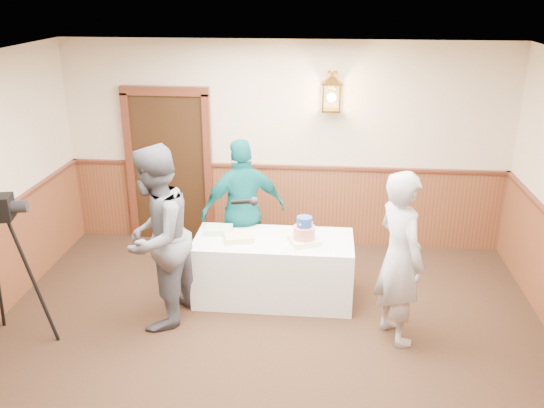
% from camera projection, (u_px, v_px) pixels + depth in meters
% --- Properties ---
extents(ground, '(7.00, 7.00, 0.00)m').
position_uv_depth(ground, '(254.00, 407.00, 5.02)').
color(ground, '#321E13').
rests_on(ground, ground).
extents(room_shell, '(6.02, 7.02, 2.81)m').
position_uv_depth(room_shell, '(253.00, 226.00, 4.90)').
color(room_shell, beige).
rests_on(room_shell, ground).
extents(display_table, '(1.80, 0.80, 0.75)m').
position_uv_depth(display_table, '(274.00, 268.00, 6.65)').
color(display_table, silver).
rests_on(display_table, ground).
extents(tiered_cake, '(0.39, 0.39, 0.31)m').
position_uv_depth(tiered_cake, '(304.00, 233.00, 6.37)').
color(tiered_cake, beige).
rests_on(tiered_cake, display_table).
extents(sheet_cake_yellow, '(0.36, 0.31, 0.06)m').
position_uv_depth(sheet_cake_yellow, '(239.00, 238.00, 6.46)').
color(sheet_cake_yellow, '#F4E992').
rests_on(sheet_cake_yellow, display_table).
extents(sheet_cake_green, '(0.31, 0.25, 0.07)m').
position_uv_depth(sheet_cake_green, '(219.00, 230.00, 6.66)').
color(sheet_cake_green, '#A8D294').
rests_on(sheet_cake_green, display_table).
extents(interviewer, '(1.57, 1.08, 1.98)m').
position_uv_depth(interviewer, '(156.00, 238.00, 5.96)').
color(interviewer, '#55575F').
rests_on(interviewer, ground).
extents(baker, '(0.69, 0.79, 1.82)m').
position_uv_depth(baker, '(400.00, 258.00, 5.70)').
color(baker, '#A7A9AE').
rests_on(baker, ground).
extents(assistant_p, '(1.13, 0.81, 1.78)m').
position_uv_depth(assistant_p, '(244.00, 211.00, 6.95)').
color(assistant_p, '#0B5F60').
rests_on(assistant_p, ground).
extents(tv_camera_rig, '(0.63, 0.59, 1.61)m').
position_uv_depth(tv_camera_rig, '(4.00, 281.00, 5.65)').
color(tv_camera_rig, black).
rests_on(tv_camera_rig, ground).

